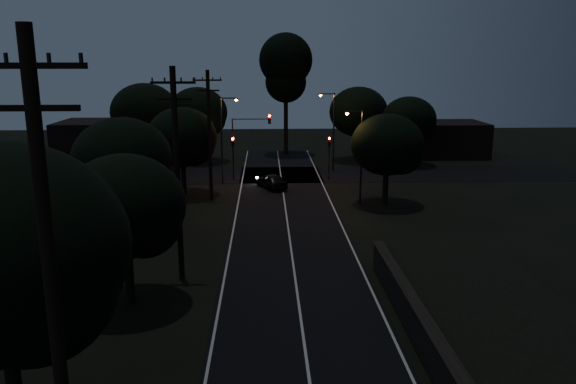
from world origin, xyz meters
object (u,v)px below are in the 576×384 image
utility_pole_far (209,134)px  streetlight_a (224,134)px  signal_left (233,150)px  signal_right (329,150)px  signal_mast (250,135)px  car (272,181)px  utility_pole_near (53,307)px  tall_pine (286,67)px  streetlight_b (332,126)px  streetlight_c (359,151)px  utility_pole_mid (177,172)px

utility_pole_far → streetlight_a: utility_pole_far is taller
signal_left → signal_right: same height
utility_pole_far → signal_right: utility_pole_far is taller
signal_mast → car: size_ratio=1.57×
utility_pole_near → tall_pine: size_ratio=0.83×
streetlight_b → utility_pole_near: bearing=-103.8°
utility_pole_far → streetlight_c: 12.05m
signal_left → streetlight_b: streetlight_b is taller
signal_left → signal_mast: size_ratio=0.66×
signal_mast → streetlight_c: streetlight_c is taller
signal_right → signal_mast: size_ratio=0.66×
signal_right → streetlight_c: streetlight_c is taller
utility_pole_far → signal_left: 8.53m
signal_mast → streetlight_c: (8.74, -9.99, 0.01)m
streetlight_a → utility_pole_far: bearing=-96.6°
signal_mast → streetlight_b: (8.22, 4.01, 0.30)m
streetlight_a → car: (4.32, -1.96, -3.96)m
utility_pole_mid → streetlight_a: bearing=88.3°
signal_right → streetlight_a: size_ratio=0.51×
tall_pine → streetlight_c: size_ratio=1.92×
utility_pole_near → utility_pole_far: 34.01m
utility_pole_mid → tall_pine: size_ratio=0.76×
utility_pole_far → streetlight_b: bearing=46.7°
streetlight_b → utility_pole_far: bearing=-133.3°
utility_pole_near → streetlight_c: 34.17m
utility_pole_near → utility_pole_mid: (0.00, 17.00, -0.51)m
utility_pole_far → car: (5.02, 4.04, -4.81)m
signal_left → utility_pole_far: bearing=-99.9°
utility_pole_mid → signal_mast: utility_pole_mid is taller
utility_pole_mid → streetlight_b: bearing=68.7°
utility_pole_near → streetlight_a: bearing=89.0°
streetlight_b → car: (-6.29, -7.96, -3.96)m
utility_pole_far → signal_right: (10.60, 7.99, -2.65)m
utility_pole_far → streetlight_b: (11.31, 12.00, -0.85)m
utility_pole_far → streetlight_a: (0.69, 6.00, -0.85)m
signal_left → streetlight_b: bearing=22.0°
utility_pole_near → car: (5.02, 38.04, -5.57)m
utility_pole_mid → utility_pole_far: utility_pole_mid is taller
utility_pole_near → streetlight_b: (11.31, 46.00, -1.61)m
utility_pole_mid → tall_pine: 40.87m
car → signal_right: bearing=-169.1°
utility_pole_far → tall_pine: (7.00, 23.00, 4.88)m
tall_pine → streetlight_c: bearing=-79.1°
streetlight_a → streetlight_c: 13.72m
signal_right → car: bearing=-144.7°
signal_left → car: bearing=-47.5°
utility_pole_near → signal_mast: (3.09, 41.99, -1.91)m
signal_left → streetlight_a: (-0.71, -1.99, 1.80)m
tall_pine → streetlight_a: (-6.31, -17.00, -5.73)m
utility_pole_far → utility_pole_mid: bearing=-90.0°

